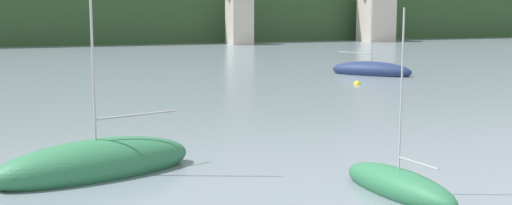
{
  "coord_description": "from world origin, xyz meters",
  "views": [
    {
      "loc": [
        -9.46,
        26.5,
        5.69
      ],
      "look_at": [
        0.0,
        50.75,
        1.89
      ],
      "focal_mm": 44.72,
      "sensor_mm": 36.0,
      "label": 1
    }
  ],
  "objects_px": {
    "shore_building_west": "(239,17)",
    "mooring_buoy_mid": "(357,84)",
    "sailboat_mid_4": "(97,164)",
    "shore_building_westcentral": "(376,13)",
    "sailboat_mid_5": "(398,186)",
    "sailboat_far_0": "(371,71)"
  },
  "relations": [
    {
      "from": "shore_building_west",
      "to": "sailboat_mid_4",
      "type": "distance_m",
      "value": 84.19
    },
    {
      "from": "sailboat_far_0",
      "to": "sailboat_mid_4",
      "type": "bearing_deg",
      "value": -83.63
    },
    {
      "from": "shore_building_west",
      "to": "shore_building_westcentral",
      "type": "distance_m",
      "value": 26.38
    },
    {
      "from": "sailboat_far_0",
      "to": "sailboat_mid_4",
      "type": "relative_size",
      "value": 1.0
    },
    {
      "from": "sailboat_far_0",
      "to": "mooring_buoy_mid",
      "type": "height_order",
      "value": "sailboat_far_0"
    },
    {
      "from": "sailboat_mid_5",
      "to": "mooring_buoy_mid",
      "type": "distance_m",
      "value": 29.55
    },
    {
      "from": "shore_building_west",
      "to": "mooring_buoy_mid",
      "type": "distance_m",
      "value": 58.09
    },
    {
      "from": "shore_building_westcentral",
      "to": "shore_building_west",
      "type": "bearing_deg",
      "value": -178.86
    },
    {
      "from": "sailboat_mid_4",
      "to": "mooring_buoy_mid",
      "type": "relative_size",
      "value": 18.75
    },
    {
      "from": "shore_building_westcentral",
      "to": "sailboat_mid_4",
      "type": "xyz_separation_m",
      "value": [
        -59.53,
        -77.8,
        -4.63
      ]
    },
    {
      "from": "shore_building_westcentral",
      "to": "sailboat_mid_5",
      "type": "bearing_deg",
      "value": -121.45
    },
    {
      "from": "sailboat_mid_4",
      "to": "shore_building_west",
      "type": "bearing_deg",
      "value": -129.34
    },
    {
      "from": "shore_building_west",
      "to": "sailboat_mid_5",
      "type": "relative_size",
      "value": 1.49
    },
    {
      "from": "sailboat_mid_4",
      "to": "shore_building_westcentral",
      "type": "bearing_deg",
      "value": -143.54
    },
    {
      "from": "shore_building_west",
      "to": "shore_building_westcentral",
      "type": "height_order",
      "value": "shore_building_westcentral"
    },
    {
      "from": "shore_building_west",
      "to": "sailboat_far_0",
      "type": "bearing_deg",
      "value": -96.84
    },
    {
      "from": "shore_building_westcentral",
      "to": "sailboat_far_0",
      "type": "bearing_deg",
      "value": -122.22
    },
    {
      "from": "sailboat_mid_4",
      "to": "sailboat_mid_5",
      "type": "relative_size",
      "value": 1.72
    },
    {
      "from": "sailboat_mid_4",
      "to": "sailboat_far_0",
      "type": "bearing_deg",
      "value": -151.98
    },
    {
      "from": "shore_building_westcentral",
      "to": "sailboat_far_0",
      "type": "distance_m",
      "value": 61.13
    },
    {
      "from": "shore_building_west",
      "to": "mooring_buoy_mid",
      "type": "bearing_deg",
      "value": -100.88
    },
    {
      "from": "shore_building_west",
      "to": "mooring_buoy_mid",
      "type": "xyz_separation_m",
      "value": [
        -10.93,
        -56.89,
        -4.4
      ]
    }
  ]
}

